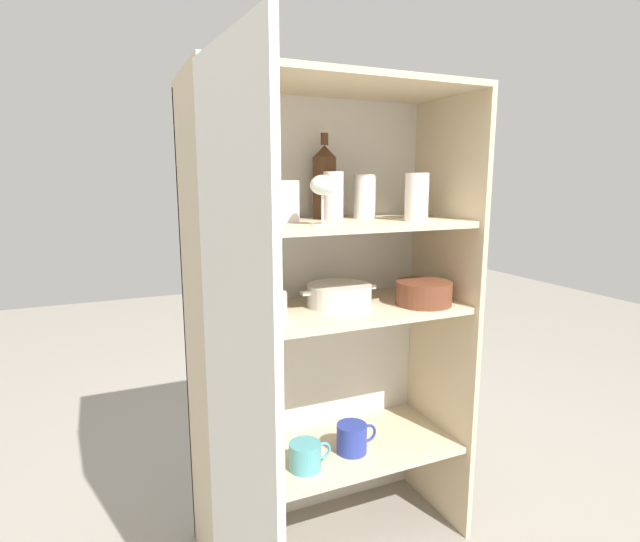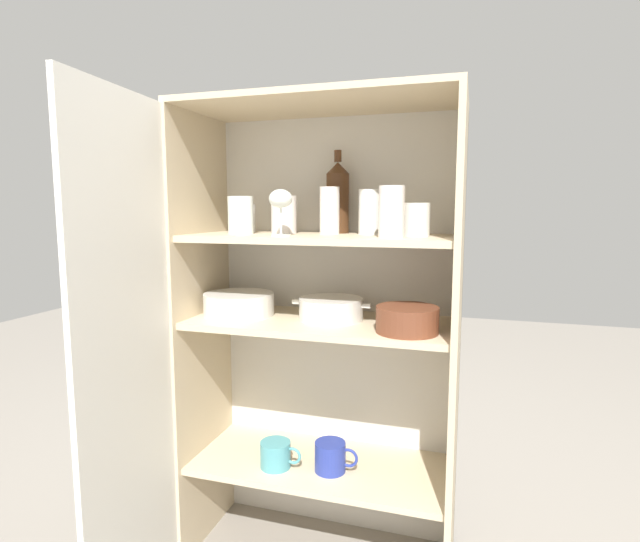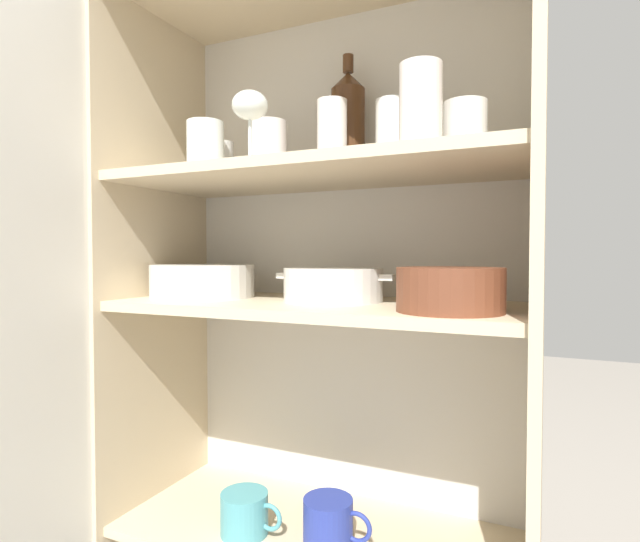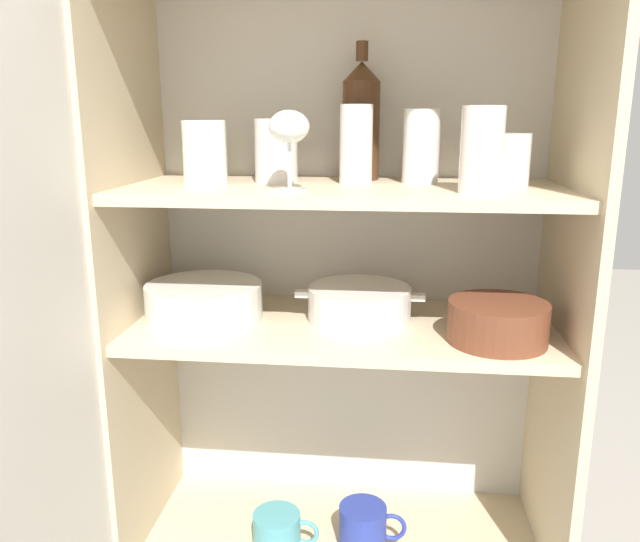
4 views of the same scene
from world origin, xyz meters
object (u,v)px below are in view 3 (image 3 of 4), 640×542
Objects in this scene: wine_bottle at (348,124)px; plate_stack_white at (203,281)px; coffee_mug_primary at (245,513)px; mixing_bowl_large at (450,288)px; casserole_dish at (333,285)px.

wine_bottle is 0.47m from plate_stack_white.
wine_bottle reaches higher than coffee_mug_primary.
wine_bottle is at bearing 142.86° from mixing_bowl_large.
mixing_bowl_large reaches higher than coffee_mug_primary.
casserole_dish is (0.30, 0.03, -0.00)m from plate_stack_white.
mixing_bowl_large is 0.26m from casserole_dish.
mixing_bowl_large is at bearing -0.47° from coffee_mug_primary.
coffee_mug_primary is (-0.40, 0.00, -0.46)m from mixing_bowl_large.
mixing_bowl_large is at bearing -37.14° from wine_bottle.
plate_stack_white is 1.70× the size of coffee_mug_primary.
casserole_dish is at bearing -86.08° from wine_bottle.
plate_stack_white is 0.55m from mixing_bowl_large.
wine_bottle is at bearing 93.92° from casserole_dish.
wine_bottle is 1.16× the size of plate_stack_white.
coffee_mug_primary is at bearing -149.27° from casserole_dish.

